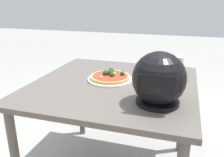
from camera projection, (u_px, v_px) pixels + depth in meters
The scene contains 5 objects.
dining_table at pixel (114, 94), 1.52m from camera, with size 1.01×1.01×0.71m.
pizza_plate at pixel (110, 79), 1.54m from camera, with size 0.29×0.29×0.01m, color white.
pizza at pixel (110, 76), 1.54m from camera, with size 0.26×0.26×0.06m.
motorcycle_helmet at pixel (159, 80), 1.16m from camera, with size 0.27×0.27×0.27m.
drinking_glass at pixel (178, 66), 1.62m from camera, with size 0.07×0.07×0.13m, color silver.
Camera 1 is at (-0.40, 1.34, 1.22)m, focal length 37.83 mm.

